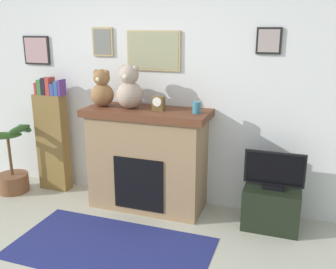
% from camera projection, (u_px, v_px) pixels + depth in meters
% --- Properties ---
extents(back_wall, '(5.20, 0.15, 2.60)m').
position_uv_depth(back_wall, '(143.00, 90.00, 4.44)').
color(back_wall, silver).
rests_on(back_wall, ground_plane).
extents(fireplace, '(1.39, 0.60, 1.16)m').
position_uv_depth(fireplace, '(148.00, 158.00, 4.28)').
color(fireplace, '#947552').
rests_on(fireplace, ground_plane).
extents(bookshelf, '(0.41, 0.16, 1.44)m').
position_uv_depth(bookshelf, '(52.00, 138.00, 4.74)').
color(bookshelf, brown).
rests_on(bookshelf, ground_plane).
extents(potted_plant, '(0.55, 0.59, 0.88)m').
position_uv_depth(potted_plant, '(12.00, 168.00, 4.74)').
color(potted_plant, brown).
rests_on(potted_plant, ground_plane).
extents(tv_stand, '(0.57, 0.40, 0.44)m').
position_uv_depth(tv_stand, '(271.00, 207.00, 3.91)').
color(tv_stand, black).
rests_on(tv_stand, ground_plane).
extents(television, '(0.60, 0.14, 0.39)m').
position_uv_depth(television, '(274.00, 171.00, 3.80)').
color(television, black).
rests_on(television, tv_stand).
extents(area_rug, '(1.89, 1.00, 0.01)m').
position_uv_depth(area_rug, '(111.00, 248.00, 3.58)').
color(area_rug, navy).
rests_on(area_rug, ground_plane).
extents(candle_jar, '(0.09, 0.09, 0.12)m').
position_uv_depth(candle_jar, '(197.00, 107.00, 3.91)').
color(candle_jar, teal).
rests_on(candle_jar, fireplace).
extents(mantel_clock, '(0.12, 0.09, 0.15)m').
position_uv_depth(mantel_clock, '(158.00, 103.00, 4.04)').
color(mantel_clock, brown).
rests_on(mantel_clock, fireplace).
extents(teddy_bear_grey, '(0.26, 0.26, 0.42)m').
position_uv_depth(teddy_bear_grey, '(102.00, 90.00, 4.22)').
color(teddy_bear_grey, brown).
rests_on(teddy_bear_grey, fireplace).
extents(teddy_bear_tan, '(0.30, 0.30, 0.48)m').
position_uv_depth(teddy_bear_tan, '(130.00, 89.00, 4.11)').
color(teddy_bear_tan, tan).
rests_on(teddy_bear_tan, fireplace).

